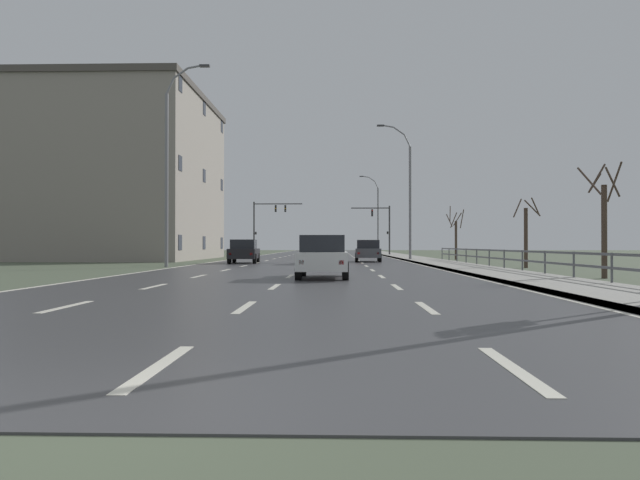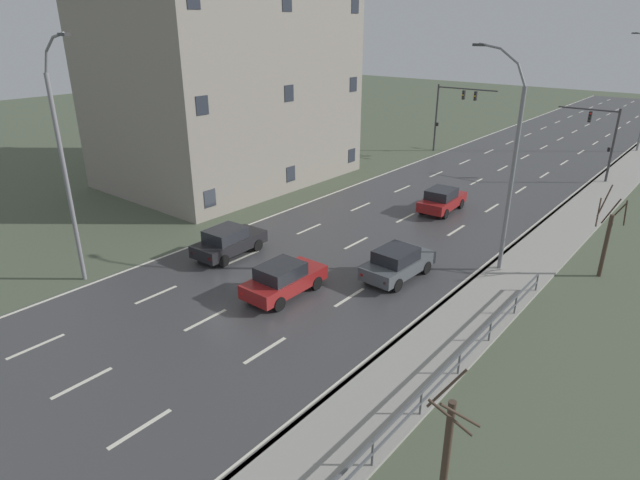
% 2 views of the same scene
% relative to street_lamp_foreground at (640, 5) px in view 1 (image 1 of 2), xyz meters
% --- Properties ---
extents(ground_plane, '(160.00, 160.00, 0.12)m').
position_rel_street_lamp_foreground_xyz_m(ground_plane, '(-7.42, 40.87, -5.74)').
color(ground_plane, '#4C5642').
extents(road_asphalt_strip, '(14.00, 120.00, 0.03)m').
position_rel_street_lamp_foreground_xyz_m(road_asphalt_strip, '(-7.42, 52.87, -5.67)').
color(road_asphalt_strip, '#3D3D3F').
rests_on(road_asphalt_strip, ground).
extents(sidewalk_right, '(3.00, 120.00, 0.12)m').
position_rel_street_lamp_foreground_xyz_m(sidewalk_right, '(1.01, 52.87, -5.62)').
color(sidewalk_right, gray).
rests_on(sidewalk_right, ground).
extents(guardrail, '(0.07, 34.99, 1.00)m').
position_rel_street_lamp_foreground_xyz_m(guardrail, '(2.43, 15.65, -4.98)').
color(guardrail, '#515459').
rests_on(guardrail, ground).
extents(street_lamp_foreground, '(2.86, 0.24, 11.68)m').
position_rel_street_lamp_foreground_xyz_m(street_lamp_foreground, '(0.00, 0.00, 0.00)').
color(street_lamp_foreground, slate).
rests_on(street_lamp_foreground, ground).
extents(street_lamp_midground, '(2.70, 0.24, 10.72)m').
position_rel_street_lamp_foreground_xyz_m(street_lamp_midground, '(0.00, 34.41, -0.46)').
color(street_lamp_midground, slate).
rests_on(street_lamp_midground, ground).
extents(street_lamp_distant, '(2.65, 0.24, 10.82)m').
position_rel_street_lamp_foreground_xyz_m(street_lamp_distant, '(0.01, 68.82, -0.40)').
color(street_lamp_distant, slate).
rests_on(street_lamp_distant, ground).
extents(street_lamp_left_bank, '(2.49, 0.24, 11.23)m').
position_rel_street_lamp_foreground_xyz_m(street_lamp_left_bank, '(-14.87, 20.65, -0.19)').
color(street_lamp_left_bank, slate).
rests_on(street_lamp_left_bank, ground).
extents(traffic_signal_right, '(4.49, 0.36, 5.69)m').
position_rel_street_lamp_foreground_xyz_m(traffic_signal_right, '(-0.32, 55.02, -1.96)').
color(traffic_signal_right, '#38383A').
rests_on(traffic_signal_right, ground).
extents(traffic_signal_left, '(5.80, 0.36, 6.31)m').
position_rel_street_lamp_foreground_xyz_m(traffic_signal_left, '(-13.89, 56.66, -1.32)').
color(traffic_signal_left, '#38383A').
rests_on(traffic_signal_left, ground).
extents(car_far_left, '(1.98, 4.17, 1.57)m').
position_rel_street_lamp_foreground_xyz_m(car_far_left, '(-3.35, 30.40, -4.88)').
color(car_far_left, '#474C51').
rests_on(car_far_left, ground).
extents(car_near_right, '(1.85, 4.11, 1.57)m').
position_rel_street_lamp_foreground_xyz_m(car_near_right, '(-6.41, 25.61, -4.88)').
color(car_near_right, maroon).
rests_on(car_near_right, ground).
extents(car_mid_centre, '(2.01, 4.19, 1.57)m').
position_rel_street_lamp_foreground_xyz_m(car_mid_centre, '(-6.29, 40.73, -4.88)').
color(car_mid_centre, maroon).
rests_on(car_mid_centre, ground).
extents(car_far_right, '(1.86, 4.11, 1.57)m').
position_rel_street_lamp_foreground_xyz_m(car_far_right, '(-6.12, 10.12, -4.88)').
color(car_far_right, silver).
rests_on(car_far_right, ground).
extents(car_distant, '(2.00, 4.18, 1.57)m').
position_rel_street_lamp_foreground_xyz_m(car_distant, '(-11.73, 27.04, -4.88)').
color(car_distant, black).
rests_on(car_distant, ground).
extents(brick_building, '(13.22, 17.78, 13.89)m').
position_rel_street_lamp_foreground_xyz_m(brick_building, '(-23.33, 37.58, 1.27)').
color(brick_building, gray).
rests_on(brick_building, ground).
extents(bare_tree_near, '(1.30, 1.40, 4.26)m').
position_rel_street_lamp_foreground_xyz_m(bare_tree_near, '(4.13, 10.43, -3.61)').
color(bare_tree_near, '#423328').
rests_on(bare_tree_near, ground).
extents(bare_tree_mid, '(1.42, 1.54, 3.74)m').
position_rel_street_lamp_foreground_xyz_m(bare_tree_mid, '(4.44, 19.91, -3.88)').
color(bare_tree_mid, '#423328').
rests_on(bare_tree_mid, ground).
extents(bare_tree_far, '(1.30, 1.36, 4.48)m').
position_rel_street_lamp_foreground_xyz_m(bare_tree_far, '(4.25, 36.88, -3.67)').
color(bare_tree_far, '#423328').
rests_on(bare_tree_far, ground).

